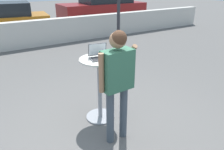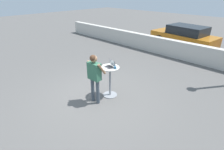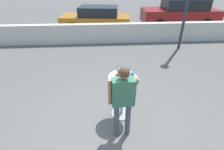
% 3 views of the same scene
% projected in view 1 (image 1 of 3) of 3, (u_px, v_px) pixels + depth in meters
% --- Properties ---
extents(ground_plane, '(50.00, 50.00, 0.00)m').
position_uv_depth(ground_plane, '(100.00, 135.00, 3.38)').
color(ground_plane, '#5B5956').
extents(pavement_kerb, '(17.97, 0.35, 0.93)m').
position_uv_depth(pavement_kerb, '(20.00, 35.00, 7.59)').
color(pavement_kerb, beige).
rests_on(pavement_kerb, ground_plane).
extents(cafe_table, '(0.63, 0.63, 1.08)m').
position_uv_depth(cafe_table, '(100.00, 84.00, 3.57)').
color(cafe_table, gray).
rests_on(cafe_table, ground_plane).
extents(laptop, '(0.34, 0.31, 0.23)m').
position_uv_depth(laptop, '(99.00, 55.00, 3.40)').
color(laptop, '#515156').
rests_on(laptop, cafe_table).
extents(coffee_mug, '(0.11, 0.08, 0.08)m').
position_uv_depth(coffee_mug, '(110.00, 54.00, 3.50)').
color(coffee_mug, '#336084').
rests_on(coffee_mug, cafe_table).
extents(standing_person, '(0.57, 0.37, 1.64)m').
position_uv_depth(standing_person, '(117.00, 75.00, 2.90)').
color(standing_person, '#424C56').
rests_on(standing_person, ground_plane).
extents(parked_car_further_down, '(4.64, 2.09, 1.72)m').
position_uv_depth(parked_car_further_down, '(103.00, 8.00, 11.77)').
color(parked_car_further_down, maroon).
rests_on(parked_car_further_down, ground_plane).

